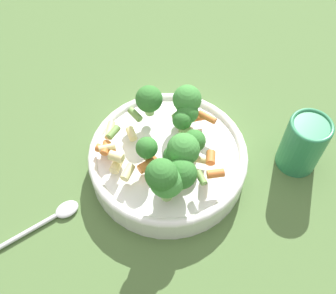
% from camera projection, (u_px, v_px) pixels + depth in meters
% --- Properties ---
extents(ground_plane, '(3.00, 3.00, 0.00)m').
position_uv_depth(ground_plane, '(168.00, 168.00, 0.64)').
color(ground_plane, '#4C6B38').
extents(bowl, '(0.25, 0.25, 0.05)m').
position_uv_depth(bowl, '(168.00, 159.00, 0.62)').
color(bowl, white).
rests_on(bowl, ground_plane).
extents(pasta_salad, '(0.20, 0.18, 0.09)m').
position_uv_depth(pasta_salad, '(172.00, 143.00, 0.56)').
color(pasta_salad, '#8CB766').
rests_on(pasta_salad, bowl).
extents(cup, '(0.06, 0.06, 0.10)m').
position_uv_depth(cup, '(303.00, 143.00, 0.60)').
color(cup, '#2D7F51').
rests_on(cup, ground_plane).
extents(spoon, '(0.06, 0.18, 0.01)m').
position_uv_depth(spoon, '(43.00, 223.00, 0.58)').
color(spoon, silver).
rests_on(spoon, ground_plane).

